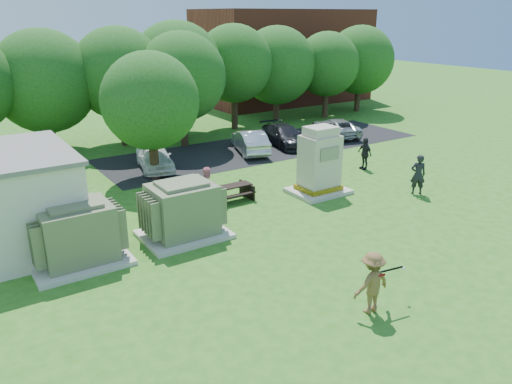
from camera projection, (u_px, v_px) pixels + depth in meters
ground at (324, 265)px, 16.02m from camera, size 120.00×120.00×0.00m
brick_building at (283, 56)px, 45.22m from camera, size 15.00×8.00×8.00m
parking_strip at (266, 147)px, 30.26m from camera, size 20.00×6.00×0.01m
transformer_left at (77, 235)px, 15.87m from camera, size 3.00×2.40×2.07m
transformer_right at (183, 211)px, 17.78m from camera, size 3.00×2.40×2.07m
generator_cabinet at (319, 165)px, 22.06m from camera, size 2.48×2.03×3.02m
picnic_table at (233, 191)px, 21.46m from camera, size 1.60×1.20×0.69m
batter at (372, 283)px, 13.23m from camera, size 1.15×0.68×1.76m
person_by_generator at (418, 175)px, 22.05m from camera, size 0.79×0.74×1.81m
person_at_picnic at (208, 187)px, 20.74m from camera, size 0.93×0.79×1.67m
person_walking_right at (365, 153)px, 25.68m from camera, size 0.48×1.00×1.66m
car_white at (154, 157)px, 25.75m from camera, size 2.35×4.11×1.32m
car_silver_a at (250, 141)px, 28.81m from camera, size 2.60×4.28×1.33m
car_dark at (285, 136)px, 30.33m from camera, size 2.37×4.49×1.24m
car_silver_b at (335, 128)px, 32.67m from camera, size 2.93×4.58×1.18m
batting_equipment at (390, 271)px, 13.37m from camera, size 1.28×0.30×0.29m
tree_row at (148, 75)px, 30.08m from camera, size 41.30×13.30×7.30m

